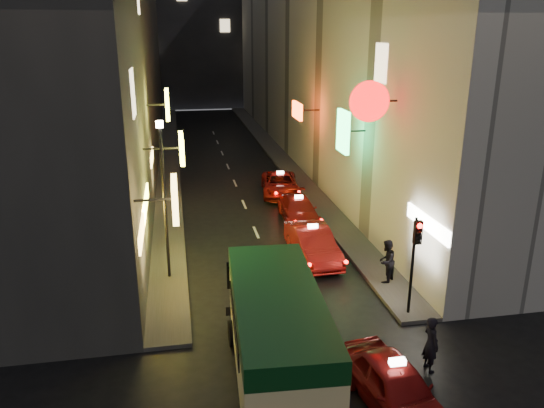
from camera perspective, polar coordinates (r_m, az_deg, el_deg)
building_left at (r=40.88m, az=-17.30°, el=16.72°), size 7.66×52.00×18.00m
building_right at (r=42.29m, az=5.82°, el=17.44°), size 7.94×52.00×18.00m
building_far at (r=72.76m, az=-8.01°, el=19.23°), size 30.00×10.00×22.00m
sidewalk_left at (r=41.74m, az=-11.03°, el=4.81°), size 1.50×52.00×0.15m
sidewalk_right at (r=42.48m, az=0.54°, el=5.38°), size 1.50×52.00×0.15m
minibus at (r=14.90m, az=0.56°, el=-13.02°), size 2.68×6.72×2.84m
taxi_near at (r=14.87m, az=13.15°, el=-18.28°), size 2.71×5.21×1.75m
taxi_second at (r=23.01m, az=4.37°, el=-4.00°), size 2.39×5.36×1.85m
taxi_third at (r=27.53m, az=2.88°, el=-0.42°), size 2.02×4.63×1.62m
taxi_far at (r=32.00m, az=0.89°, el=2.32°), size 2.50×4.92×1.67m
pedestrian_crossing at (r=16.48m, az=16.75°, el=-13.88°), size 0.47×0.68×1.95m
pedestrian_sidewalk at (r=21.04m, az=12.23°, el=-5.74°), size 0.84×0.84×1.95m
traffic_light at (r=18.28m, az=15.21°, el=-4.41°), size 0.26×0.43×3.50m
lamp_post at (r=20.50m, az=-11.55°, el=1.42°), size 0.28×0.28×6.22m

